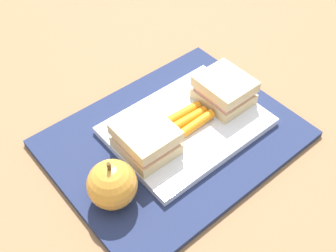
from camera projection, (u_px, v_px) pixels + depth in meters
ground_plane at (174, 141)px, 0.63m from camera, size 2.40×2.40×0.00m
lunchbag_mat at (174, 138)px, 0.62m from camera, size 0.36×0.28×0.01m
food_tray at (187, 126)px, 0.63m from camera, size 0.23×0.17×0.01m
sandwich_half_left at (224, 90)px, 0.64m from camera, size 0.07×0.08×0.04m
sandwich_half_right at (146, 139)px, 0.57m from camera, size 0.07×0.08×0.04m
carrot_sticks_bundle at (187, 120)px, 0.62m from camera, size 0.08×0.04×0.02m
apple at (112, 184)px, 0.52m from camera, size 0.07×0.07×0.08m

